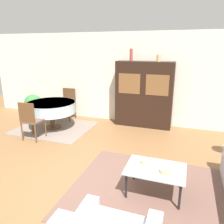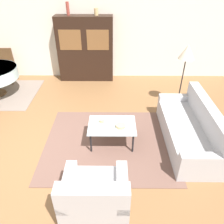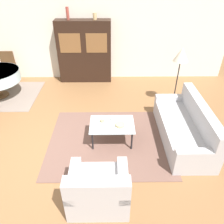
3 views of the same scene
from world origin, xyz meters
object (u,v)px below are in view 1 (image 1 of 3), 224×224
dining_chair_far (68,102)px  bowl_small (160,163)px  cup (144,162)px  bowl (166,171)px  vase_short (159,58)px  dining_chair_near (30,119)px  display_cabinet (144,95)px  dining_table (51,107)px  potted_plant (33,104)px  coffee_table (155,171)px  vase_tall (131,55)px

dining_chair_far → bowl_small: (3.29, -2.77, -0.10)m
dining_chair_far → cup: 4.16m
bowl → vase_short: bearing=101.2°
dining_chair_near → bowl: size_ratio=5.10×
dining_chair_far → vase_short: 3.13m
display_cabinet → dining_table: display_cabinet is taller
cup → bowl_small: bearing=14.7°
dining_chair_far → cup: bearing=137.0°
dining_chair_near → bowl_small: size_ratio=7.29×
potted_plant → bowl: bearing=-31.3°
coffee_table → vase_short: size_ratio=4.92×
bowl → potted_plant: bearing=148.7°
bowl → vase_short: vase_short is taller
vase_tall → vase_short: (0.77, 0.00, -0.08)m
dining_chair_near → bowl: (3.41, -1.17, -0.09)m
coffee_table → cup: (-0.20, 0.08, 0.08)m
dining_chair_far → potted_plant: 1.26m
bowl → bowl_small: (-0.12, 0.21, -0.01)m
display_cabinet → vase_tall: 1.18m
bowl → vase_short: size_ratio=1.04×
dining_table → display_cabinet: bearing=23.7°
bowl → dining_chair_near: bearing=161.1°
cup → bowl: (0.37, -0.14, -0.01)m
dining_chair_near → vase_tall: (2.02, 1.97, 1.49)m
dining_chair_near → vase_short: bearing=35.3°
coffee_table → bowl: size_ratio=4.74×
vase_short → potted_plant: vase_short is taller
cup → potted_plant: (-4.29, 2.69, -0.06)m
dining_chair_near → vase_short: vase_short is taller
dining_chair_near → vase_tall: size_ratio=2.91×
dining_chair_near → dining_chair_far: 1.81m
display_cabinet → dining_chair_far: display_cabinet is taller
bowl_small → vase_short: size_ratio=0.73×
dining_chair_near → bowl: bearing=-18.9°
bowl_small → dining_table: bearing=150.4°
display_cabinet → dining_chair_far: bearing=-176.1°
display_cabinet → cup: (0.61, -3.00, -0.46)m
bowl_small → vase_tall: 3.57m
display_cabinet → dining_chair_near: size_ratio=1.92×
vase_tall → potted_plant: 3.67m
vase_tall → potted_plant: (-3.27, -0.31, -1.63)m
dining_table → potted_plant: dining_table is taller
coffee_table → dining_chair_near: size_ratio=0.93×
dining_chair_far → bowl_small: size_ratio=7.29×
dining_chair_near → dining_table: bearing=90.0°
cup → vase_tall: bearing=108.8°
potted_plant → dining_chair_far: bearing=6.6°
cup → vase_tall: size_ratio=0.26×
cup → vase_short: bearing=94.9°
display_cabinet → vase_short: (0.36, 0.00, 1.04)m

